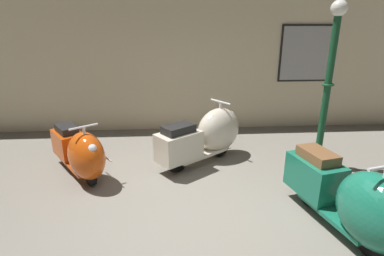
{
  "coord_description": "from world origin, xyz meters",
  "views": [
    {
      "loc": [
        -0.14,
        -3.21,
        2.38
      ],
      "look_at": [
        0.15,
        1.19,
        0.84
      ],
      "focal_mm": 28.7,
      "sensor_mm": 36.0,
      "label": 1
    }
  ],
  "objects_px": {
    "scooter_1": "(207,135)",
    "lamppost": "(327,91)",
    "scooter_0": "(81,153)",
    "scooter_2": "(353,200)"
  },
  "relations": [
    {
      "from": "scooter_1",
      "to": "scooter_0",
      "type": "bearing_deg",
      "value": 157.23
    },
    {
      "from": "scooter_0",
      "to": "lamppost",
      "type": "distance_m",
      "value": 4.03
    },
    {
      "from": "scooter_1",
      "to": "scooter_2",
      "type": "xyz_separation_m",
      "value": [
        1.4,
        -2.17,
        0.01
      ]
    },
    {
      "from": "scooter_0",
      "to": "lamppost",
      "type": "xyz_separation_m",
      "value": [
        3.93,
        0.15,
        0.89
      ]
    },
    {
      "from": "scooter_1",
      "to": "scooter_2",
      "type": "distance_m",
      "value": 2.58
    },
    {
      "from": "scooter_2",
      "to": "lamppost",
      "type": "distance_m",
      "value": 2.06
    },
    {
      "from": "scooter_0",
      "to": "scooter_1",
      "type": "distance_m",
      "value": 2.12
    },
    {
      "from": "scooter_2",
      "to": "scooter_1",
      "type": "bearing_deg",
      "value": -160.73
    },
    {
      "from": "scooter_1",
      "to": "lamppost",
      "type": "height_order",
      "value": "lamppost"
    },
    {
      "from": "scooter_1",
      "to": "scooter_2",
      "type": "bearing_deg",
      "value": -93.84
    }
  ]
}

